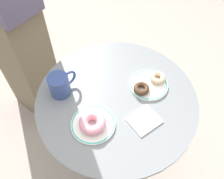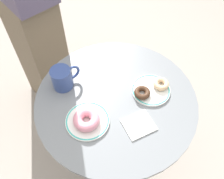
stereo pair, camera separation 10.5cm
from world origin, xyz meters
name	(u,v)px [view 1 (the left image)]	position (x,y,z in m)	size (l,w,h in m)	color
ground_plane	(115,159)	(0.00, 0.00, -0.01)	(7.00, 7.00, 0.02)	#9E9389
cafe_table	(116,124)	(0.00, 0.00, 0.48)	(0.71, 0.71, 0.72)	slate
plate_left	(93,124)	(-0.16, -0.04, 0.72)	(0.18, 0.18, 0.01)	white
plate_right	(149,85)	(0.16, -0.04, 0.72)	(0.17, 0.17, 0.01)	white
donut_pink_frosted	(93,123)	(-0.16, -0.05, 0.75)	(0.11, 0.11, 0.04)	pink
donut_glazed	(158,78)	(0.21, -0.04, 0.74)	(0.07, 0.07, 0.02)	#E0B789
donut_chocolate	(141,89)	(0.11, -0.04, 0.74)	(0.07, 0.07, 0.02)	#422819
paper_napkin	(144,120)	(0.02, -0.16, 0.72)	(0.12, 0.11, 0.01)	white
coffee_mug	(60,85)	(-0.17, 0.18, 0.77)	(0.14, 0.09, 0.10)	#334784
person_figure	(6,14)	(-0.17, 0.71, 0.82)	(0.30, 0.43, 1.66)	brown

